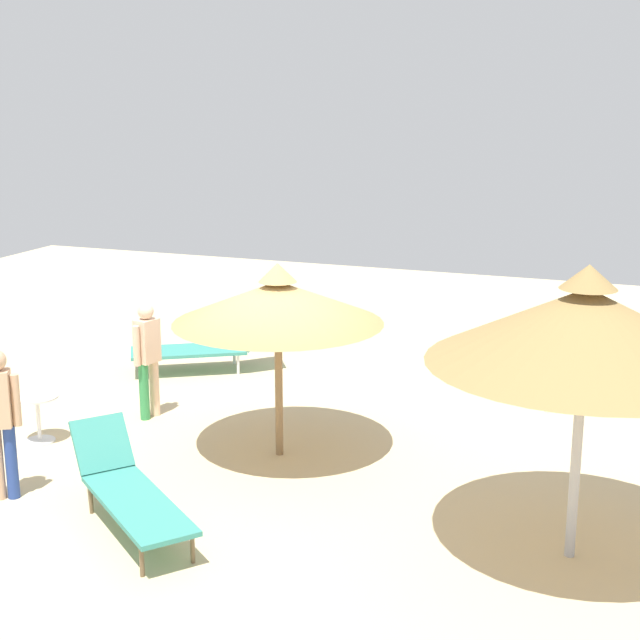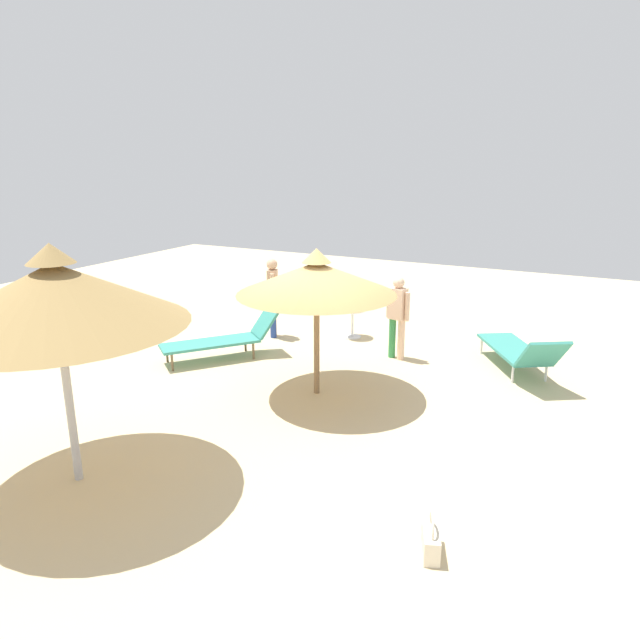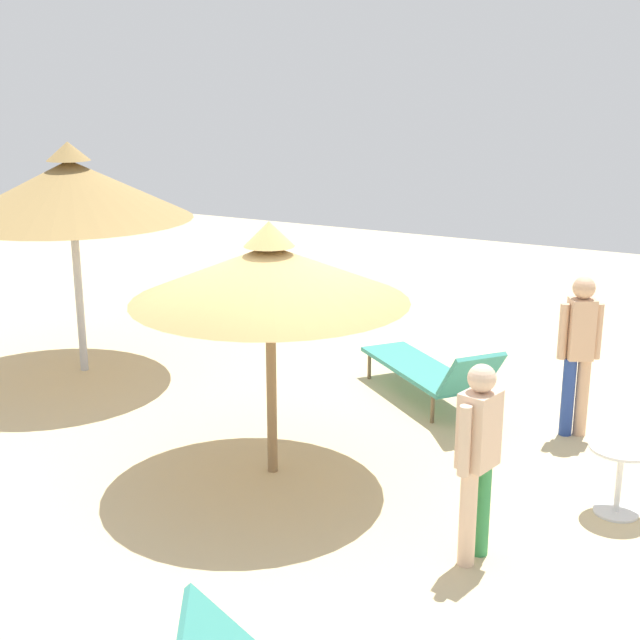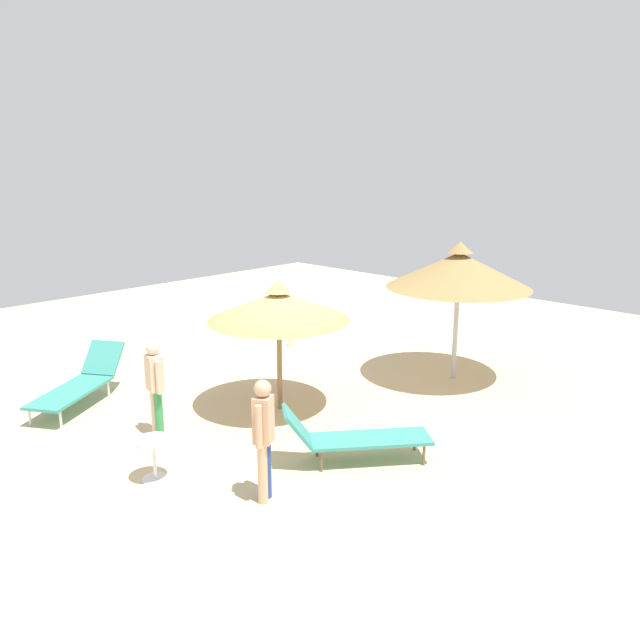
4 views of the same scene
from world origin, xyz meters
name	(u,v)px [view 2 (image 2 of 4)]	position (x,y,z in m)	size (l,w,h in m)	color
ground	(312,394)	(0.00, 0.00, -0.05)	(24.00, 24.00, 0.10)	beige
parasol_umbrella_far_right	(317,278)	(0.03, 0.09, 1.88)	(2.47, 2.47, 2.34)	olive
parasol_umbrella_far_left	(55,294)	(3.58, -1.26, 2.24)	(2.84, 2.84, 2.80)	#B2B2B7
lounge_chair_edge	(224,338)	(-0.63, -2.19, 0.40)	(2.06, 1.81, 0.87)	teal
lounge_chair_front	(520,350)	(-2.35, 2.87, 0.42)	(2.28, 1.77, 0.91)	teal
person_standing_back	(273,293)	(-2.23, -2.08, 0.93)	(0.39, 0.31, 1.66)	tan
person_standing_near_right	(398,313)	(-2.11, 0.68, 0.89)	(0.28, 0.48, 1.56)	beige
handbag	(431,540)	(3.01, 2.84, 0.14)	(0.44, 0.29, 0.44)	beige
side_table_round	(352,318)	(-2.94, -0.58, 0.41)	(0.53, 0.53, 0.60)	silver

